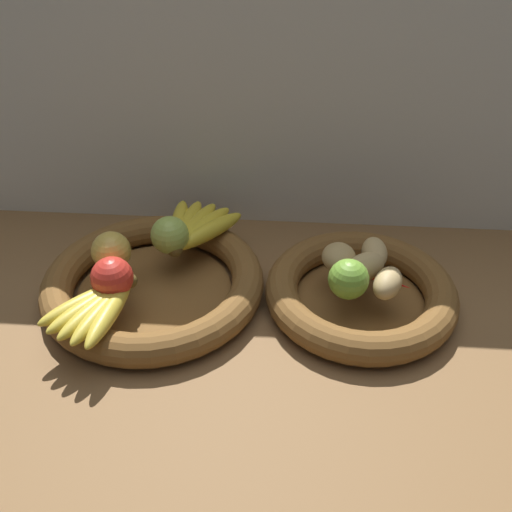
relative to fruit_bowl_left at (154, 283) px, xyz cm
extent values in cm
cube|color=brown|center=(19.95, -2.42, -4.16)|extent=(140.00, 90.00, 3.00)
cube|color=silver|center=(19.95, 27.58, 24.84)|extent=(140.00, 3.00, 55.00)
cylinder|color=brown|center=(0.00, 0.00, -2.16)|extent=(27.87, 27.87, 1.00)
torus|color=brown|center=(0.00, 0.00, 0.19)|extent=(39.68, 39.68, 5.69)
cylinder|color=brown|center=(36.90, 0.00, -2.16)|extent=(22.93, 22.93, 1.00)
torus|color=brown|center=(36.90, 0.00, 0.19)|extent=(33.65, 33.65, 5.69)
sphere|color=red|center=(-4.72, -6.92, 6.53)|extent=(6.99, 6.99, 6.99)
sphere|color=#99B74C|center=(2.37, 5.90, 6.52)|extent=(6.97, 6.97, 6.97)
sphere|color=gold|center=(-6.92, 0.39, 6.48)|extent=(6.90, 6.90, 6.90)
ellipsoid|color=gold|center=(-8.24, -10.96, 4.51)|extent=(13.50, 13.78, 2.95)
ellipsoid|color=gold|center=(-7.26, -11.77, 4.51)|extent=(11.83, 15.05, 2.95)
ellipsoid|color=gold|center=(-6.16, -12.42, 4.51)|extent=(9.87, 15.96, 2.95)
ellipsoid|color=gold|center=(-4.98, -12.90, 4.51)|extent=(7.68, 16.47, 2.95)
ellipsoid|color=gold|center=(-3.74, -13.18, 4.51)|extent=(5.30, 16.59, 2.95)
sphere|color=brown|center=(-2.55, -5.10, 4.51)|extent=(2.66, 2.66, 2.66)
ellipsoid|color=gold|center=(8.80, 10.47, 4.66)|extent=(13.26, 14.58, 3.25)
ellipsoid|color=gold|center=(7.47, 11.41, 4.66)|extent=(10.97, 15.94, 3.25)
ellipsoid|color=gold|center=(5.98, 12.08, 4.66)|extent=(8.24, 16.67, 3.25)
ellipsoid|color=gold|center=(4.38, 12.43, 4.66)|extent=(5.20, 16.75, 3.25)
ellipsoid|color=gold|center=(2.75, 12.46, 4.66)|extent=(4.54, 16.69, 3.25)
sphere|color=brown|center=(3.40, 4.25, 4.66)|extent=(2.93, 2.93, 2.93)
ellipsoid|color=tan|center=(40.53, -3.64, 5.33)|extent=(6.99, 8.48, 4.60)
ellipsoid|color=tan|center=(32.81, 3.18, 5.20)|extent=(6.09, 6.95, 4.33)
ellipsoid|color=tan|center=(39.17, 5.00, 5.16)|extent=(4.57, 7.87, 4.25)
ellipsoid|color=tan|center=(36.90, 0.00, 5.58)|extent=(9.27, 8.30, 5.10)
sphere|color=#6B9E33|center=(33.96, -4.40, 6.41)|extent=(6.76, 6.76, 6.76)
cone|color=red|center=(39.55, -0.93, 4.20)|extent=(11.09, 6.98, 2.34)
camera|label=1|loc=(24.13, -78.56, 65.38)|focal=40.35mm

